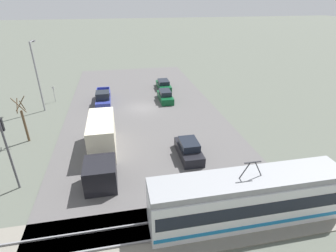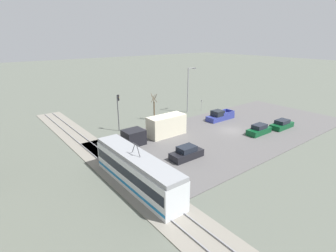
% 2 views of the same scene
% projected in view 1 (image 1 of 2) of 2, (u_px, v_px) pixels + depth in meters
% --- Properties ---
extents(ground_plane, '(320.00, 320.00, 0.00)m').
position_uv_depth(ground_plane, '(142.00, 108.00, 35.69)').
color(ground_plane, '#565B51').
extents(road_surface, '(19.58, 43.17, 0.08)m').
position_uv_depth(road_surface, '(142.00, 108.00, 35.67)').
color(road_surface, '#565454').
rests_on(road_surface, ground).
extents(rail_bed, '(58.28, 4.40, 0.22)m').
position_uv_depth(rail_bed, '(177.00, 228.00, 17.24)').
color(rail_bed, gray).
rests_on(rail_bed, ground).
extents(light_rail_tram, '(13.00, 2.67, 4.61)m').
position_uv_depth(light_rail_tram, '(247.00, 199.00, 17.29)').
color(light_rail_tram, silver).
rests_on(light_rail_tram, ground).
extents(box_truck, '(2.47, 10.35, 3.15)m').
position_uv_depth(box_truck, '(102.00, 142.00, 24.37)').
color(box_truck, black).
rests_on(box_truck, ground).
extents(pickup_truck, '(1.97, 5.78, 1.86)m').
position_uv_depth(pickup_truck, '(103.00, 98.00, 37.03)').
color(pickup_truck, navy).
rests_on(pickup_truck, ground).
extents(sedan_car_0, '(1.88, 4.38, 1.61)m').
position_uv_depth(sedan_car_0, '(189.00, 150.00, 24.73)').
color(sedan_car_0, black).
rests_on(sedan_car_0, ground).
extents(sedan_car_1, '(1.87, 4.61, 1.43)m').
position_uv_depth(sedan_car_1, '(164.00, 85.00, 42.80)').
color(sedan_car_1, '#0C4723').
rests_on(sedan_car_1, ground).
extents(sedan_car_2, '(1.75, 4.45, 1.55)m').
position_uv_depth(sedan_car_2, '(165.00, 96.00, 37.87)').
color(sedan_car_2, '#0C4723').
rests_on(sedan_car_2, ground).
extents(traffic_light_pole, '(0.28, 0.47, 6.00)m').
position_uv_depth(traffic_light_pole, '(7.00, 146.00, 19.32)').
color(traffic_light_pole, '#47474C').
rests_on(traffic_light_pole, ground).
extents(street_tree, '(1.17, 0.97, 4.94)m').
position_uv_depth(street_tree, '(24.00, 122.00, 26.74)').
color(street_tree, brown).
rests_on(street_tree, ground).
extents(street_lamp_near_crossing, '(0.36, 1.95, 8.91)m').
position_uv_depth(street_lamp_near_crossing, '(37.00, 73.00, 32.93)').
color(street_lamp_near_crossing, gray).
rests_on(street_lamp_near_crossing, ground).
extents(no_parking_sign, '(0.32, 0.08, 2.27)m').
position_uv_depth(no_parking_sign, '(54.00, 93.00, 37.35)').
color(no_parking_sign, gray).
rests_on(no_parking_sign, ground).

